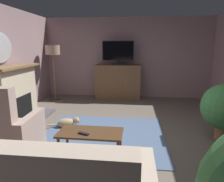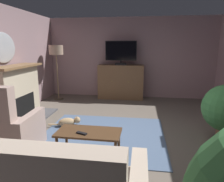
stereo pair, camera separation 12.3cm
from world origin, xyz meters
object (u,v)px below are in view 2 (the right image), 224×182
object	(u,v)px
fireplace	(18,94)
television	(121,52)
wall_mirror_oval	(3,48)
tv_remote	(82,133)
armchair_in_far_corner	(6,132)
tv_cabinet	(121,83)
floor_lamp	(56,54)
coffee_table	(89,134)
cat	(68,122)

from	to	relation	value
fireplace	television	bearing A→B (deg)	46.01
television	wall_mirror_oval	bearing A→B (deg)	-137.11
tv_remote	armchair_in_far_corner	xyz separation A→B (m)	(-1.23, 0.00, -0.06)
fireplace	television	xyz separation A→B (m)	(2.14, 2.22, 0.89)
tv_cabinet	tv_remote	size ratio (longest dim) A/B	8.48
wall_mirror_oval	floor_lamp	size ratio (longest dim) A/B	0.50
fireplace	wall_mirror_oval	size ratio (longest dim) A/B	1.79
fireplace	tv_remote	world-z (taller)	fireplace
fireplace	tv_cabinet	world-z (taller)	fireplace
television	coffee_table	distance (m)	3.79
armchair_in_far_corner	fireplace	bearing A→B (deg)	115.41
fireplace	tv_remote	bearing A→B (deg)	-37.52
coffee_table	cat	distance (m)	1.35
coffee_table	tv_remote	bearing A→B (deg)	-128.34
cat	floor_lamp	size ratio (longest dim) A/B	0.38
tv_remote	floor_lamp	xyz separation A→B (m)	(-1.78, 3.39, 1.03)
coffee_table	floor_lamp	bearing A→B (deg)	119.54
armchair_in_far_corner	floor_lamp	world-z (taller)	floor_lamp
wall_mirror_oval	cat	distance (m)	2.19
television	armchair_in_far_corner	xyz separation A→B (m)	(-1.44, -3.71, -1.14)
coffee_table	tv_remote	distance (m)	0.14
tv_cabinet	coffee_table	size ratio (longest dim) A/B	1.46
floor_lamp	armchair_in_far_corner	bearing A→B (deg)	-80.86
floor_lamp	tv_cabinet	bearing A→B (deg)	10.83
tv_cabinet	coffee_table	world-z (taller)	tv_cabinet
fireplace	armchair_in_far_corner	world-z (taller)	fireplace
tv_cabinet	television	bearing A→B (deg)	-90.00
fireplace	coffee_table	world-z (taller)	fireplace
coffee_table	floor_lamp	world-z (taller)	floor_lamp
tv_cabinet	coffee_table	distance (m)	3.67
armchair_in_far_corner	cat	bearing A→B (deg)	64.12
tv_cabinet	tv_remote	world-z (taller)	tv_cabinet
cat	floor_lamp	bearing A→B (deg)	117.25
floor_lamp	cat	bearing A→B (deg)	-62.75
coffee_table	cat	bearing A→B (deg)	123.79
television	tv_remote	size ratio (longest dim) A/B	5.72
fireplace	wall_mirror_oval	world-z (taller)	wall_mirror_oval
fireplace	tv_remote	size ratio (longest dim) A/B	9.02
tv_cabinet	tv_remote	distance (m)	3.77
fireplace	tv_cabinet	size ratio (longest dim) A/B	1.06
armchair_in_far_corner	floor_lamp	size ratio (longest dim) A/B	0.67
fireplace	armchair_in_far_corner	bearing A→B (deg)	-64.59
tv_cabinet	television	xyz separation A→B (m)	(-0.00, -0.05, 0.96)
wall_mirror_oval	cat	bearing A→B (deg)	-10.67
tv_cabinet	tv_remote	bearing A→B (deg)	-93.09
tv_cabinet	cat	xyz separation A→B (m)	(-0.86, -2.56, -0.43)
fireplace	cat	bearing A→B (deg)	-12.65
fireplace	cat	size ratio (longest dim) A/B	2.38
television	cat	distance (m)	2.99
wall_mirror_oval	tv_cabinet	bearing A→B (deg)	43.57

